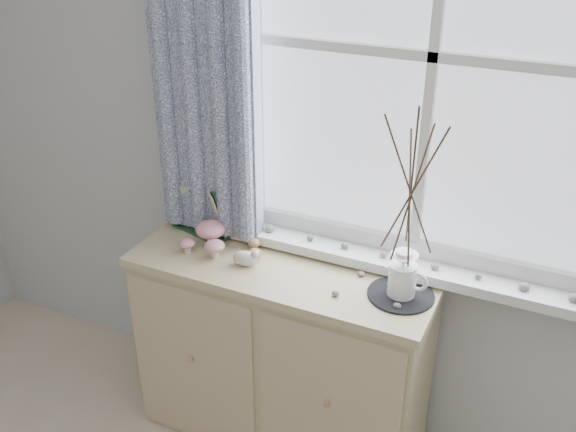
% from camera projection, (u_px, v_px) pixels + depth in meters
% --- Properties ---
extents(sideboard, '(1.20, 0.45, 0.85)m').
position_uv_depth(sideboard, '(282.00, 353.00, 2.65)').
color(sideboard, tan).
rests_on(sideboard, ground).
extents(botanical_book, '(0.33, 0.20, 0.22)m').
position_uv_depth(botanical_book, '(197.00, 211.00, 2.62)').
color(botanical_book, '#1C3B25').
rests_on(botanical_book, sideboard).
extents(toadstool_cluster, '(0.19, 0.17, 0.11)m').
position_uv_depth(toadstool_cluster, '(209.00, 235.00, 2.54)').
color(toadstool_cluster, silver).
rests_on(toadstool_cluster, sideboard).
extents(wooden_eggs, '(0.09, 0.11, 0.06)m').
position_uv_depth(wooden_eggs, '(254.00, 248.00, 2.53)').
color(wooden_eggs, tan).
rests_on(wooden_eggs, sideboard).
extents(songbird_figurine, '(0.14, 0.09, 0.07)m').
position_uv_depth(songbird_figurine, '(245.00, 258.00, 2.45)').
color(songbird_figurine, silver).
rests_on(songbird_figurine, sideboard).
extents(crocheted_doily, '(0.24, 0.24, 0.01)m').
position_uv_depth(crocheted_doily, '(401.00, 295.00, 2.28)').
color(crocheted_doily, black).
rests_on(crocheted_doily, sideboard).
extents(twig_pitcher, '(0.28, 0.28, 0.75)m').
position_uv_depth(twig_pitcher, '(411.00, 187.00, 2.08)').
color(twig_pitcher, white).
rests_on(twig_pitcher, crocheted_doily).
extents(sideboard_pebbles, '(0.33, 0.23, 0.02)m').
position_uv_depth(sideboard_pebbles, '(363.00, 283.00, 2.33)').
color(sideboard_pebbles, gray).
rests_on(sideboard_pebbles, sideboard).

